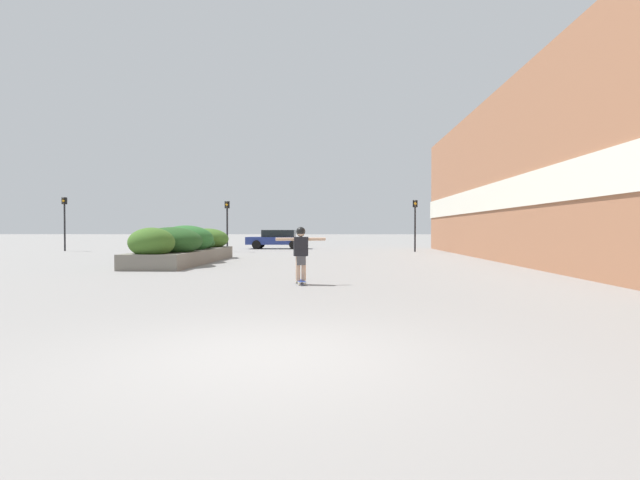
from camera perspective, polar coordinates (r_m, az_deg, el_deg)
ground_plane at (r=5.70m, az=-6.62°, el=-13.02°), size 300.00×300.00×0.00m
building_wall_right at (r=20.39m, az=23.00°, el=7.70°), size 0.67×37.33×7.52m
planter_box at (r=21.81m, az=-15.16°, el=-0.60°), size 2.46×8.95×1.59m
skateboard at (r=12.82m, az=-2.21°, el=-4.77°), size 0.33×0.70×0.10m
skateboarder at (r=12.76m, az=-2.21°, el=-0.93°), size 1.27×0.38×1.38m
car_leftmost at (r=36.91m, az=-4.90°, el=0.15°), size 4.34×2.03×1.39m
car_center_left at (r=39.74m, az=23.69°, el=0.15°), size 4.33×2.00×1.44m
traffic_light_left at (r=32.24m, az=-10.57°, el=2.60°), size 0.28×0.30×3.22m
traffic_light_right at (r=32.26m, az=10.82°, el=2.67°), size 0.28×0.30×3.28m
traffic_light_far_left at (r=36.83m, az=-27.18°, el=2.61°), size 0.28×0.30×3.53m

